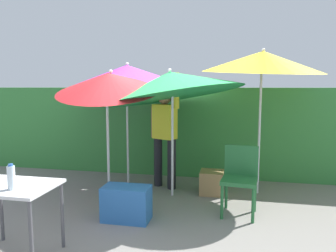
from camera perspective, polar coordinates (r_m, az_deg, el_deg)
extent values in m
plane|color=gray|center=(4.59, -0.78, -14.21)|extent=(24.00, 24.00, 0.00)
cube|color=#38843D|center=(6.20, 2.96, -0.78)|extent=(8.00, 0.70, 1.65)
cylinder|color=silver|center=(4.64, -10.64, -3.79)|extent=(0.04, 0.04, 1.60)
cone|color=red|center=(4.55, -10.53, 7.74)|extent=(1.49, 1.50, 0.64)
sphere|color=silver|center=(4.55, -10.19, 9.58)|extent=(0.05, 0.05, 0.05)
cylinder|color=silver|center=(5.48, -7.23, -1.41)|extent=(0.04, 0.04, 1.73)
cone|color=purple|center=(5.43, -7.33, 9.21)|extent=(1.69, 1.70, 0.40)
sphere|color=silver|center=(5.43, -7.30, 10.98)|extent=(0.05, 0.05, 0.05)
cylinder|color=silver|center=(5.11, 15.97, -1.40)|extent=(0.04, 0.04, 1.88)
cone|color=yellow|center=(5.08, 16.51, 10.94)|extent=(1.82, 1.82, 0.49)
sphere|color=silver|center=(5.10, 16.69, 12.92)|extent=(0.05, 0.05, 0.05)
cylinder|color=silver|center=(4.84, 0.78, -3.73)|extent=(0.04, 0.04, 1.52)
cone|color=green|center=(4.73, 0.57, 7.48)|extent=(2.16, 2.12, 0.86)
sphere|color=silver|center=(4.70, 0.35, 9.93)|extent=(0.05, 0.05, 0.05)
cylinder|color=black|center=(5.24, 0.65, -6.83)|extent=(0.14, 0.14, 0.82)
cylinder|color=black|center=(5.40, -1.77, -6.40)|extent=(0.14, 0.14, 0.82)
cube|color=yellow|center=(5.20, -0.59, 0.80)|extent=(0.42, 0.35, 0.56)
sphere|color=#8C6647|center=(5.17, -0.60, 5.10)|extent=(0.22, 0.22, 0.22)
cylinder|color=yellow|center=(5.03, 1.51, 6.30)|extent=(0.12, 0.12, 0.56)
cylinder|color=#8C6647|center=(5.34, -2.56, 0.75)|extent=(0.12, 0.12, 0.52)
cylinder|color=#236633|center=(4.19, 9.60, -13.26)|extent=(0.04, 0.04, 0.44)
cylinder|color=#236633|center=(4.15, 14.94, -13.58)|extent=(0.04, 0.04, 0.44)
cylinder|color=#236633|center=(4.54, 10.35, -11.63)|extent=(0.04, 0.04, 0.44)
cylinder|color=#236633|center=(4.51, 15.24, -11.90)|extent=(0.04, 0.04, 0.44)
cube|color=#236633|center=(4.27, 12.62, -9.47)|extent=(0.49, 0.49, 0.05)
cube|color=#236633|center=(4.40, 12.96, -5.93)|extent=(0.44, 0.09, 0.40)
cube|color=#2D6BB7|center=(4.13, -7.42, -13.54)|extent=(0.59, 0.33, 0.44)
cube|color=#9E7A4C|center=(5.11, 7.82, -9.94)|extent=(0.36, 0.36, 0.36)
cylinder|color=#4C4C51|center=(3.60, -18.36, -14.83)|extent=(0.04, 0.04, 0.70)
cylinder|color=#4C4C51|center=(3.99, -27.60, -13.08)|extent=(0.04, 0.04, 0.70)
cylinder|color=#4C4C51|center=(3.19, -23.24, -17.92)|extent=(0.04, 0.04, 0.70)
cube|color=silver|center=(3.47, -26.01, -9.67)|extent=(0.80, 0.60, 0.03)
cylinder|color=silver|center=(3.29, -26.18, -8.29)|extent=(0.07, 0.07, 0.22)
cylinder|color=#2D60B7|center=(3.27, -26.30, -6.26)|extent=(0.04, 0.04, 0.02)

